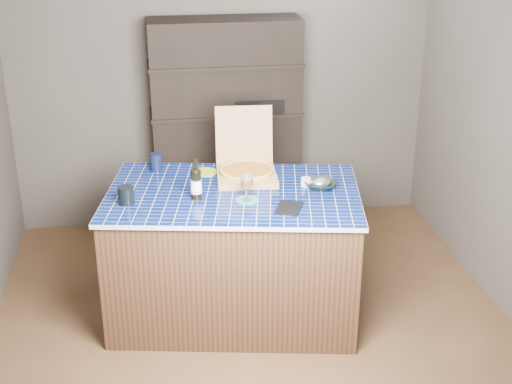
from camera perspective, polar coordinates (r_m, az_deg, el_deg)
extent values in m
plane|color=brown|center=(4.93, -0.21, -10.47)|extent=(3.50, 3.50, 0.00)
plane|color=#4E4944|center=(6.03, -2.71, 8.89)|extent=(3.50, 0.00, 3.50)
plane|color=#4E4944|center=(2.81, 5.09, -8.67)|extent=(3.50, 0.00, 3.50)
cube|color=black|center=(5.92, -2.42, 5.08)|extent=(1.20, 0.40, 1.80)
cube|color=black|center=(5.84, 0.06, 7.15)|extent=(0.40, 0.32, 0.12)
cube|color=#432E1A|center=(4.86, -1.77, -5.06)|extent=(1.76, 1.27, 0.87)
cube|color=#041648|center=(4.66, -1.84, -0.16)|extent=(1.80, 1.32, 0.03)
cube|color=tan|center=(4.86, -0.75, 1.31)|extent=(0.42, 0.42, 0.04)
cube|color=tan|center=(5.01, -0.97, 4.64)|extent=(0.40, 0.12, 0.39)
cylinder|color=tan|center=(4.85, -0.75, 1.62)|extent=(0.37, 0.37, 0.01)
cylinder|color=maroon|center=(4.84, -0.75, 1.75)|extent=(0.32, 0.32, 0.01)
torus|color=tan|center=(4.84, -0.75, 1.80)|extent=(0.37, 0.37, 0.02)
cylinder|color=black|center=(4.53, -4.81, 0.55)|extent=(0.07, 0.07, 0.19)
ellipsoid|color=black|center=(4.49, -4.85, 1.67)|extent=(0.07, 0.07, 0.04)
cylinder|color=black|center=(4.48, -4.87, 2.21)|extent=(0.03, 0.03, 0.08)
cylinder|color=white|center=(4.53, -4.80, 0.45)|extent=(0.07, 0.07, 0.09)
cylinder|color=#438BE4|center=(4.54, -4.79, 0.13)|extent=(0.07, 0.07, 0.01)
cylinder|color=#438BE4|center=(4.51, -4.82, 0.98)|extent=(0.07, 0.07, 0.01)
cylinder|color=teal|center=(4.52, -0.71, -0.65)|extent=(0.15, 0.15, 0.01)
cylinder|color=white|center=(4.52, -0.71, -0.59)|extent=(0.07, 0.07, 0.00)
cylinder|color=white|center=(4.51, -0.72, -0.12)|extent=(0.01, 0.01, 0.08)
ellipsoid|color=white|center=(4.47, -0.72, 0.86)|extent=(0.08, 0.08, 0.11)
cylinder|color=#BE7D1E|center=(4.48, -0.72, 0.74)|extent=(0.07, 0.07, 0.05)
cylinder|color=white|center=(4.47, -0.72, 1.09)|extent=(0.07, 0.07, 0.02)
cylinder|color=black|center=(4.54, -10.35, -0.25)|extent=(0.10, 0.10, 0.11)
cube|color=black|center=(4.41, 2.66, -1.27)|extent=(0.21, 0.24, 0.02)
imported|color=black|center=(4.73, 5.17, 0.62)|extent=(0.26, 0.26, 0.05)
ellipsoid|color=silver|center=(4.72, 5.17, 0.78)|extent=(0.13, 0.11, 0.06)
cylinder|color=silver|center=(4.75, 4.00, 0.81)|extent=(0.07, 0.07, 0.06)
cylinder|color=black|center=(5.03, -7.99, 2.36)|extent=(0.08, 0.08, 0.13)
cylinder|color=#98B326|center=(4.99, -4.15, 1.60)|extent=(0.18, 0.18, 0.01)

